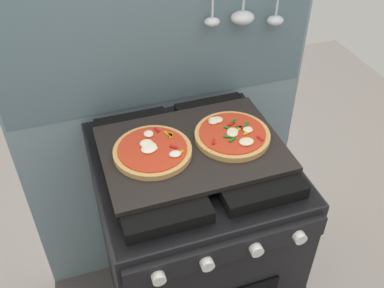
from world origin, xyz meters
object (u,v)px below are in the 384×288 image
(stove, at_px, (192,244))
(pizza_left, at_px, (153,151))
(baking_tray, at_px, (192,149))
(pizza_right, at_px, (232,134))

(stove, distance_m, pizza_left, 0.49)
(stove, distance_m, baking_tray, 0.46)
(stove, xyz_separation_m, pizza_right, (0.13, 0.01, 0.48))
(baking_tray, xyz_separation_m, pizza_left, (-0.12, 0.01, 0.02))
(stove, bearing_deg, baking_tray, 90.00)
(baking_tray, xyz_separation_m, pizza_right, (0.13, 0.00, 0.02))
(pizza_left, bearing_deg, stove, -3.66)
(baking_tray, relative_size, pizza_right, 2.33)
(pizza_left, bearing_deg, pizza_right, -0.53)
(stove, distance_m, pizza_right, 0.50)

